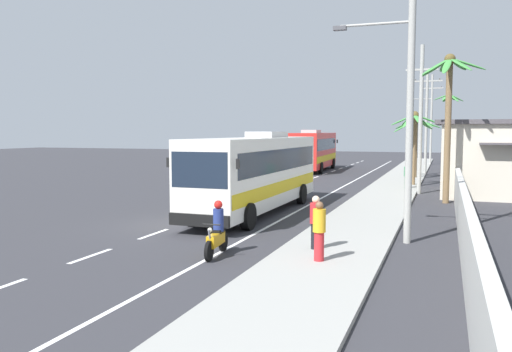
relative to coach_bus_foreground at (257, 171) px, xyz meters
name	(u,v)px	position (x,y,z in m)	size (l,w,h in m)	color
ground_plane	(179,225)	(-1.81, -4.23, -1.95)	(160.00, 160.00, 0.00)	#303035
sidewalk_kerb	(381,200)	(4.99, 5.77, -1.88)	(3.20, 90.00, 0.14)	#999993
lane_markings	(316,189)	(0.29, 10.53, -1.94)	(3.62, 71.00, 0.01)	white
boundary_wall	(456,181)	(8.79, 9.77, -1.04)	(0.24, 60.00, 1.81)	#B2B2AD
coach_bus_foreground	(257,171)	(0.00, 0.00, 0.00)	(2.88, 11.97, 3.74)	silver
coach_bus_far_lane	(314,150)	(-3.68, 26.12, 0.08)	(3.41, 11.20, 3.89)	red
motorcycle_beside_bus	(217,234)	(1.75, -8.38, -1.27)	(0.56, 1.96, 1.67)	black
pedestrian_near_kerb	(316,221)	(4.48, -7.08, -0.94)	(0.36, 0.36, 1.65)	black
pedestrian_midwalk	(319,230)	(4.92, -8.51, -0.93)	(0.36, 0.36, 1.68)	red
pedestrian_far_walk	(407,175)	(5.88, 11.91, -0.98)	(0.36, 0.36, 1.59)	#2D7A47
utility_pole_nearest	(408,78)	(6.94, -4.56, 3.56)	(3.88, 0.24, 10.39)	#9E9E99
utility_pole_mid	(421,117)	(6.70, 10.22, 2.64)	(1.84, 0.24, 8.85)	#9E9E99
utility_pole_far	(426,120)	(6.52, 24.99, 2.82)	(2.46, 0.24, 9.06)	#9E9E99
utility_pole_distant	(431,117)	(6.44, 39.77, 3.42)	(3.74, 0.24, 10.10)	#9E9E99
palm_nearest	(449,113)	(8.34, 32.46, 3.61)	(2.83, 2.74, 7.61)	brown
palm_second	(414,130)	(6.12, 14.35, 1.92)	(3.21, 2.94, 5.12)	brown
palm_third	(416,133)	(5.89, 20.53, 1.67)	(3.68, 3.77, 4.93)	brown
palm_fourth	(449,99)	(8.24, 6.35, 3.47)	(3.26, 3.43, 7.73)	brown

